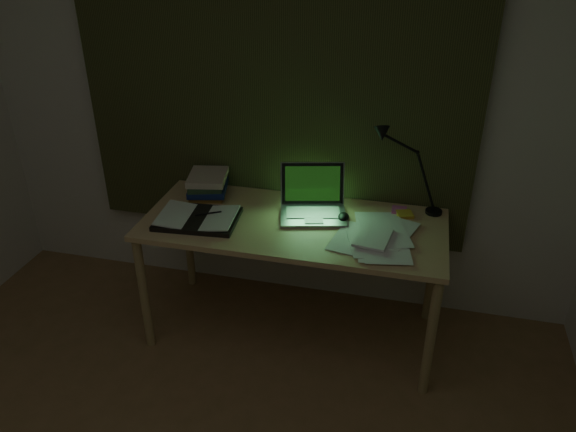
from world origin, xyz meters
The scene contains 11 objects.
wall_back centered at (0.00, 2.00, 1.25)m, with size 3.50×0.00×2.50m, color silver.
curtain centered at (0.00, 1.96, 1.45)m, with size 2.20×0.06×2.00m, color #2F3319.
desk centered at (0.20, 1.58, 0.36)m, with size 1.58×0.69×0.72m, color #D9B574, non-canonical shape.
laptop centered at (0.29, 1.65, 0.84)m, with size 0.35×0.39×0.25m, color #A1A1A6, non-canonical shape.
open_textbook centered at (-0.29, 1.47, 0.74)m, with size 0.42×0.30×0.04m, color silver, non-canonical shape.
book_stack centered at (-0.35, 1.78, 0.79)m, with size 0.21×0.25×0.13m, color silver, non-canonical shape.
loose_papers centered at (0.57, 1.51, 0.73)m, with size 0.36×0.38×0.02m, color white, non-canonical shape.
mouse centered at (0.45, 1.66, 0.74)m, with size 0.06×0.09×0.03m, color black.
sticky_yellow centered at (0.76, 1.78, 0.73)m, with size 0.08×0.08×0.02m, color gold.
sticky_pink centered at (0.73, 1.82, 0.73)m, with size 0.08×0.08×0.02m, color #E358AA.
desk_lamp centered at (0.91, 1.85, 0.96)m, with size 0.32×0.25×0.48m, color black, non-canonical shape.
Camera 1 is at (0.78, -0.91, 2.15)m, focal length 35.00 mm.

